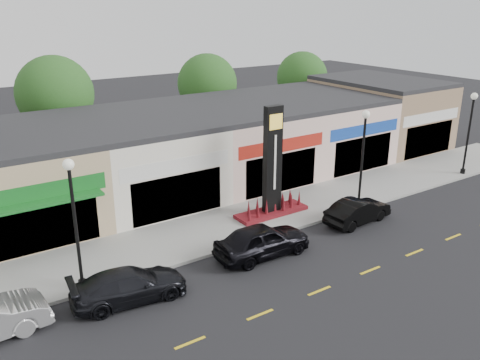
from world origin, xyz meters
The scene contains 18 objects.
ground centered at (0.00, 0.00, 0.00)m, with size 120.00×120.00×0.00m, color black.
sidewalk centered at (0.00, 4.35, 0.07)m, with size 52.00×4.30×0.15m, color gray.
curb centered at (0.00, 2.10, 0.07)m, with size 52.00×0.20×0.15m, color gray.
shop_beige centered at (-8.50, 11.46, 2.40)m, with size 7.00×10.85×4.80m.
shop_cream centered at (-1.50, 11.47, 2.40)m, with size 7.00×10.01×4.80m.
shop_pink_w centered at (5.50, 11.47, 2.40)m, with size 7.00×10.01×4.80m.
shop_pink_e centered at (12.50, 11.47, 2.40)m, with size 7.00×10.01×4.80m.
shop_tan centered at (19.50, 11.48, 2.65)m, with size 7.00×10.01×5.30m.
tree_rear_west centered at (-4.00, 19.50, 5.22)m, with size 5.20×5.20×7.83m.
tree_rear_mid centered at (8.00, 19.50, 4.88)m, with size 4.80×4.80×7.29m.
tree_rear_east centered at (18.00, 19.50, 4.63)m, with size 4.60×4.60×6.94m.
lamp_west_near centered at (-8.00, 2.50, 3.48)m, with size 0.44×0.44×5.47m.
lamp_east_near centered at (8.00, 2.50, 3.48)m, with size 0.44×0.44×5.47m.
lamp_east_far centered at (18.00, 2.50, 3.48)m, with size 0.44×0.44×5.47m.
pylon_sign centered at (3.00, 4.20, 2.27)m, with size 4.20×1.30×6.00m.
car_dark_sedan centered at (-6.69, 0.69, 0.66)m, with size 4.56×1.86×1.32m, color black.
car_black_sedan centered at (-0.15, 0.77, 0.79)m, with size 4.61×1.86×1.57m, color black.
car_black_conv centered at (6.31, 0.97, 0.66)m, with size 4.01×1.40×1.32m, color black.
Camera 1 is at (-12.76, -16.18, 11.21)m, focal length 38.00 mm.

